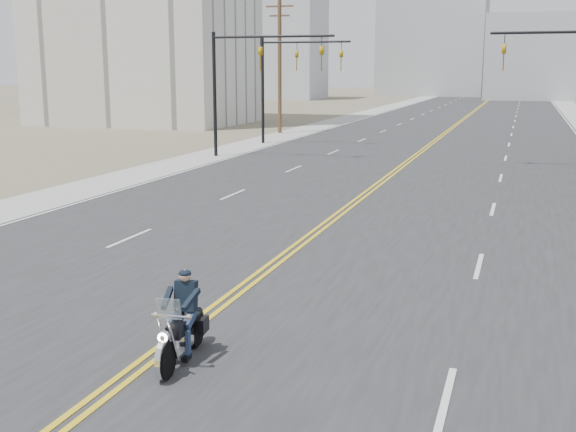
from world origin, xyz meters
The scene contains 10 objects.
road centered at (0.00, 70.00, 0.01)m, with size 20.00×200.00×0.01m, color #303033.
sidewalk_left centered at (-11.50, 70.00, 0.01)m, with size 3.00×200.00×0.01m, color #A5A5A0.
traffic_mast_left centered at (-8.98, 32.00, 4.94)m, with size 7.10×0.26×7.00m.
traffic_mast_far centered at (-9.31, 40.00, 4.87)m, with size 6.10×0.26×7.00m.
utility_pole_left centered at (-12.50, 48.00, 5.48)m, with size 2.20×0.30×10.50m.
haze_bldg_a centered at (-35.00, 115.00, 11.00)m, with size 14.00×12.00×22.00m, color #B7BCC6.
haze_bldg_b centered at (8.00, 125.00, 7.00)m, with size 18.00×14.00×14.00m, color #ADB2B7.
haze_bldg_d centered at (-12.00, 140.00, 13.00)m, with size 20.00×15.00×26.00m, color #ADB2B7.
haze_bldg_f centered at (-50.00, 130.00, 8.00)m, with size 12.00×12.00×16.00m, color #ADB2B7.
motorcyclist centered at (0.56, 4.17, 0.78)m, with size 0.86×2.00×1.56m, color black, non-canonical shape.
Camera 1 is at (5.87, -6.26, 4.88)m, focal length 45.00 mm.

